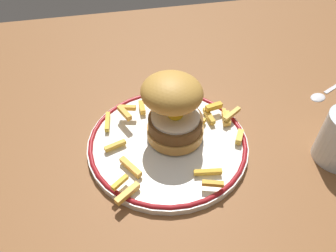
# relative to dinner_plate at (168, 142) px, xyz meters

# --- Properties ---
(ground_plane) EXTENTS (1.37, 1.09, 0.04)m
(ground_plane) POSITION_rel_dinner_plate_xyz_m (-0.00, 0.04, -0.03)
(ground_plane) COLOR brown
(dinner_plate) EXTENTS (0.28, 0.28, 0.02)m
(dinner_plate) POSITION_rel_dinner_plate_xyz_m (0.00, 0.00, 0.00)
(dinner_plate) COLOR white
(dinner_plate) RESTS_ON ground_plane
(burger) EXTENTS (0.14, 0.14, 0.12)m
(burger) POSITION_rel_dinner_plate_xyz_m (0.01, 0.01, 0.07)
(burger) COLOR #BF853E
(burger) RESTS_ON dinner_plate
(fries_pile) EXTENTS (0.25, 0.22, 0.03)m
(fries_pile) POSITION_rel_dinner_plate_xyz_m (0.01, 0.00, 0.02)
(fries_pile) COLOR gold
(fries_pile) RESTS_ON dinner_plate
(spoon) EXTENTS (0.13, 0.07, 0.01)m
(spoon) POSITION_rel_dinner_plate_xyz_m (0.35, 0.07, -0.00)
(spoon) COLOR silver
(spoon) RESTS_ON ground_plane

